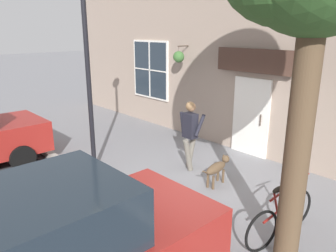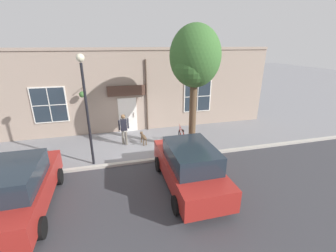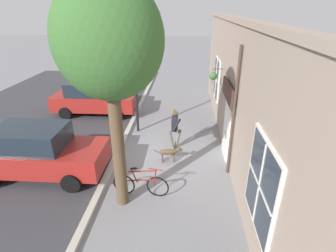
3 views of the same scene
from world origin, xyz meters
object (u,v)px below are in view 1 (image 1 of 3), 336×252
pedestrian_walking (190,129)px  leaning_bicycle (281,217)px  dog_on_leash (217,167)px  street_lamp (86,38)px

pedestrian_walking → leaning_bicycle: (0.90, 2.94, -0.65)m
dog_on_leash → street_lamp: street_lamp is taller
dog_on_leash → street_lamp: 4.06m
dog_on_leash → leaning_bicycle: (0.76, 1.95, -0.02)m
dog_on_leash → pedestrian_walking: bearing=-98.3°
leaning_bicycle → street_lamp: bearing=-79.2°
street_lamp → pedestrian_walking: bearing=138.9°
pedestrian_walking → leaning_bicycle: 3.14m
pedestrian_walking → leaning_bicycle: pedestrian_walking is taller
dog_on_leash → leaning_bicycle: 2.09m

